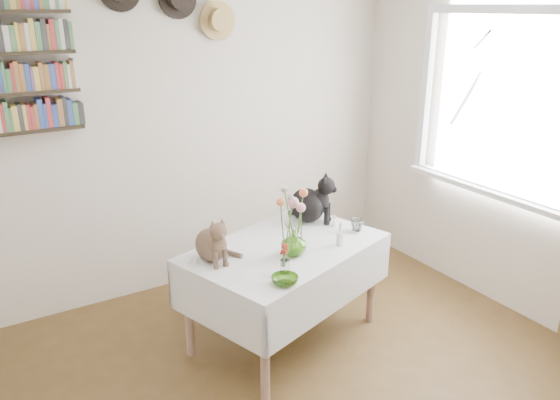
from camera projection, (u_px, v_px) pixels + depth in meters
room at (354, 236)px, 2.27m from camera, size 4.08×4.58×2.58m
window at (503, 120)px, 3.83m from camera, size 0.12×1.52×1.32m
dining_table at (285, 269)px, 3.59m from camera, size 1.46×1.16×0.68m
tabby_cat at (211, 236)px, 3.30m from camera, size 0.21×0.26×0.30m
black_cat at (307, 196)px, 3.89m from camera, size 0.40×0.40×0.37m
flower_vase at (294, 243)px, 3.38m from camera, size 0.17×0.17×0.17m
green_bowl at (285, 280)px, 3.05m from camera, size 0.17×0.17×0.05m
drinking_glass at (357, 225)px, 3.76m from camera, size 0.10×0.10×0.09m
candlestick at (340, 238)px, 3.53m from camera, size 0.04×0.04×0.16m
berry_jar at (285, 258)px, 3.15m from camera, size 0.05×0.05×0.22m
porcelain_figurine at (334, 222)px, 3.84m from camera, size 0.04×0.04×0.08m
flower_bouquet at (293, 203)px, 3.31m from camera, size 0.17×0.12×0.39m
wall_hats at (174, 3)px, 3.78m from camera, size 0.98×0.09×0.48m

